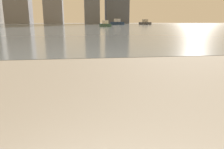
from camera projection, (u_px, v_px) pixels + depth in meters
name	position (u px, v px, depth m)	size (l,w,h in m)	color
harbor_water	(83.00, 26.00, 59.76)	(180.00, 110.00, 0.01)	slate
harbor_boat_1	(105.00, 24.00, 47.50)	(2.31, 3.76, 1.33)	#335647
harbor_boat_2	(145.00, 23.00, 77.76)	(3.71, 5.06, 1.81)	#4C4C51
harbor_boat_4	(117.00, 23.00, 74.69)	(4.29, 5.44, 1.98)	navy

